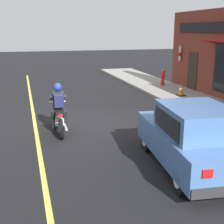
# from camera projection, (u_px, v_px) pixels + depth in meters

# --- Properties ---
(ground_plane) EXTENTS (80.00, 80.00, 0.00)m
(ground_plane) POSITION_uv_depth(u_px,v_px,m) (86.00, 122.00, 11.29)
(ground_plane) COLOR black
(sidewalk_curb) EXTENTS (2.60, 22.00, 0.14)m
(sidewalk_curb) POSITION_uv_depth(u_px,v_px,m) (179.00, 96.00, 15.48)
(sidewalk_curb) COLOR gray
(sidewalk_curb) RESTS_ON ground
(lane_stripe) EXTENTS (0.12, 19.80, 0.01)m
(lane_stripe) POSITION_uv_depth(u_px,v_px,m) (32.00, 106.00, 13.60)
(lane_stripe) COLOR #D1C64C
(lane_stripe) RESTS_ON ground
(motorcycle_with_rider) EXTENTS (0.56, 2.02, 1.62)m
(motorcycle_with_rider) POSITION_uv_depth(u_px,v_px,m) (59.00, 112.00, 10.03)
(motorcycle_with_rider) COLOR black
(motorcycle_with_rider) RESTS_ON ground
(car_hatchback) EXTENTS (2.01, 3.92, 1.57)m
(car_hatchback) POSITION_uv_depth(u_px,v_px,m) (192.00, 138.00, 7.37)
(car_hatchback) COLOR black
(car_hatchback) RESTS_ON ground
(traffic_cone) EXTENTS (0.36, 0.36, 0.60)m
(traffic_cone) POSITION_uv_depth(u_px,v_px,m) (181.00, 90.00, 15.08)
(traffic_cone) COLOR black
(traffic_cone) RESTS_ON sidewalk_curb
(fire_hydrant) EXTENTS (0.36, 0.24, 0.88)m
(fire_hydrant) POSITION_uv_depth(u_px,v_px,m) (163.00, 78.00, 17.95)
(fire_hydrant) COLOR red
(fire_hydrant) RESTS_ON sidewalk_curb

